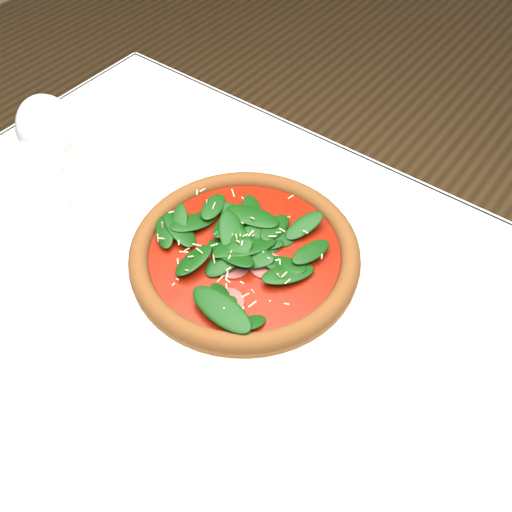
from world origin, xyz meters
The scene contains 5 objects.
ground centered at (0.00, 0.00, 0.00)m, with size 6.00×6.00×0.00m, color brown.
dining_table centered at (0.00, 0.00, 0.65)m, with size 1.21×0.81×0.75m.
plate centered at (-0.05, 0.08, 0.76)m, with size 0.39×0.39×0.02m.
pizza centered at (-0.05, 0.08, 0.78)m, with size 0.39×0.39×0.04m.
wine_glass centered at (-0.34, 0.00, 0.90)m, with size 0.09×0.09×0.21m.
Camera 1 is at (0.29, -0.34, 1.41)m, focal length 40.00 mm.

